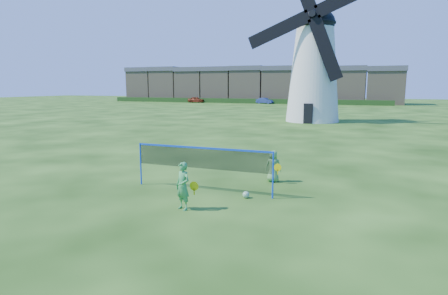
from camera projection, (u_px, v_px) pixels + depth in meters
ground at (213, 192)px, 13.03m from camera, size 220.00×220.00×0.00m
windmill at (314, 66)px, 38.37m from camera, size 12.72×5.37×16.73m
badminton_net at (202, 159)px, 13.03m from camera, size 5.05×0.05×1.55m
player_girl at (183, 186)px, 11.11m from camera, size 0.73×0.52×1.42m
player_boy at (273, 166)px, 14.38m from camera, size 0.67×0.44×1.21m
play_ball at (246, 195)px, 12.35m from camera, size 0.22×0.22×0.22m
terraced_houses at (250, 85)px, 86.20m from camera, size 63.13×8.40×8.19m
hedge at (238, 101)px, 81.54m from camera, size 62.00×0.80×1.00m
car_left at (196, 100)px, 84.55m from camera, size 3.89×1.88×1.28m
car_right at (265, 101)px, 79.17m from camera, size 3.88×1.97×1.22m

